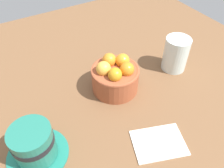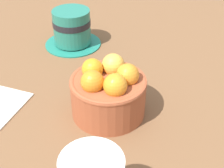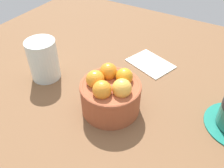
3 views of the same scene
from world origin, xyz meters
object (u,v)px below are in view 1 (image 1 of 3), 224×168
at_px(terracotta_bowl, 115,76).
at_px(folded_napkin, 159,142).
at_px(water_glass, 176,54).
at_px(coffee_cup, 34,144).

bearing_deg(terracotta_bowl, folded_napkin, 88.21).
bearing_deg(water_glass, terracotta_bowl, -3.71).
xyz_separation_m(terracotta_bowl, water_glass, (-0.21, 0.01, 0.01)).
distance_m(terracotta_bowl, water_glass, 0.21).
relative_size(coffee_cup, folded_napkin, 1.14).
distance_m(terracotta_bowl, coffee_cup, 0.27).
relative_size(terracotta_bowl, water_glass, 1.25).
height_order(terracotta_bowl, folded_napkin, terracotta_bowl).
distance_m(terracotta_bowl, folded_napkin, 0.21).
height_order(terracotta_bowl, coffee_cup, terracotta_bowl).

